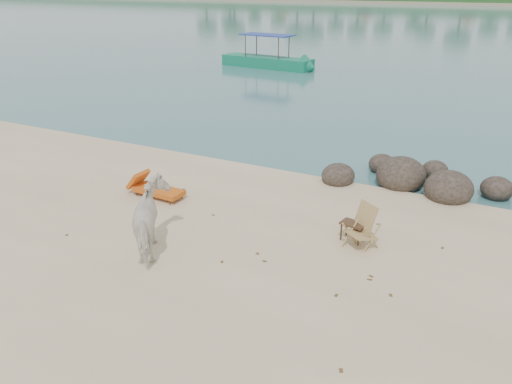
# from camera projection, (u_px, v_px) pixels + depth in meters

# --- Properties ---
(water) EXTENTS (400.00, 400.00, 0.00)m
(water) POSITION_uv_depth(u_px,v_px,m) (493.00, 16.00, 84.18)
(water) COLOR #37676F
(water) RESTS_ON ground
(far_shore) EXTENTS (420.00, 90.00, 1.40)m
(far_shore) POSITION_uv_depth(u_px,v_px,m) (510.00, 0.00, 149.75)
(far_shore) COLOR tan
(far_shore) RESTS_ON ground
(boulders) EXTENTS (6.30, 2.88, 1.08)m
(boulders) POSITION_uv_depth(u_px,v_px,m) (423.00, 181.00, 14.49)
(boulders) COLOR #2A251C
(boulders) RESTS_ON ground
(cow) EXTENTS (1.78, 1.98, 1.56)m
(cow) POSITION_uv_depth(u_px,v_px,m) (153.00, 221.00, 10.85)
(cow) COLOR white
(cow) RESTS_ON ground
(side_table) EXTENTS (0.61, 0.45, 0.45)m
(side_table) POSITION_uv_depth(u_px,v_px,m) (352.00, 233.00, 11.51)
(side_table) COLOR #332314
(side_table) RESTS_ON ground
(lounge_chair) EXTENTS (1.86, 0.74, 0.55)m
(lounge_chair) POSITION_uv_depth(u_px,v_px,m) (159.00, 189.00, 13.81)
(lounge_chair) COLOR #C75117
(lounge_chair) RESTS_ON ground
(deck_chair) EXTENTS (0.89, 0.91, 0.96)m
(deck_chair) POSITION_uv_depth(u_px,v_px,m) (361.00, 230.00, 11.10)
(deck_chair) COLOR tan
(deck_chair) RESTS_ON ground
(boat_near) EXTENTS (7.56, 2.41, 3.60)m
(boat_near) POSITION_uv_depth(u_px,v_px,m) (267.00, 40.00, 34.20)
(boat_near) COLOR #117452
(boat_near) RESTS_ON water
(dead_leaves) EXTENTS (8.51, 7.20, 0.00)m
(dead_leaves) POSITION_uv_depth(u_px,v_px,m) (293.00, 273.00, 10.32)
(dead_leaves) COLOR brown
(dead_leaves) RESTS_ON ground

